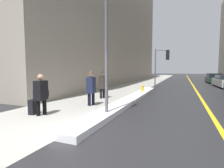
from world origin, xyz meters
TOP-DOWN VIEW (x-y plane):
  - ground_plane at (0.00, 0.00)m, footprint 160.00×160.00m
  - sidewalk_slab at (-2.00, 15.00)m, footprint 4.00×80.00m
  - road_centre_stripe at (4.00, 15.00)m, footprint 0.16×80.00m
  - snow_bank_curb at (0.24, 5.18)m, footprint 0.81×11.95m
  - building_facade_left at (-7.00, 20.00)m, footprint 6.00×36.00m
  - lamp_post at (0.34, 1.65)m, footprint 0.28×0.28m
  - traffic_light_near at (1.14, 12.86)m, footprint 1.31×0.32m
  - pedestrian_with_shoulder_bag at (-2.14, 1.01)m, footprint 0.39×0.75m
  - pedestrian_in_glasses at (-1.26, 3.38)m, footprint 0.40×0.59m
  - pedestrian_trailing at (-1.66, 5.53)m, footprint 0.40×0.58m
  - parked_car_dark_green at (6.77, 22.31)m, footprint 1.78×4.36m
  - rolling_suitcase at (-2.55, 0.98)m, footprint 0.28×0.39m
  - fire_hydrant at (0.25, 8.14)m, footprint 0.20×0.20m

SIDE VIEW (x-z plane):
  - ground_plane at x=0.00m, z-range 0.00..0.00m
  - road_centre_stripe at x=4.00m, z-range 0.00..0.00m
  - sidewalk_slab at x=-2.00m, z-range 0.00..0.01m
  - snow_bank_curb at x=0.24m, z-range 0.00..0.21m
  - rolling_suitcase at x=-2.55m, z-range -0.17..0.78m
  - fire_hydrant at x=0.25m, z-range 0.00..0.70m
  - parked_car_dark_green at x=6.77m, z-range -0.04..1.26m
  - pedestrian_with_shoulder_bag at x=-2.14m, z-range 0.09..1.69m
  - pedestrian_trailing at x=-1.66m, z-range 0.08..1.82m
  - pedestrian_in_glasses at x=-1.26m, z-range 0.08..1.83m
  - traffic_light_near at x=1.14m, z-range 0.83..4.56m
  - lamp_post at x=0.34m, z-range 0.50..6.10m
  - building_facade_left at x=-7.00m, z-range 0.00..19.76m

